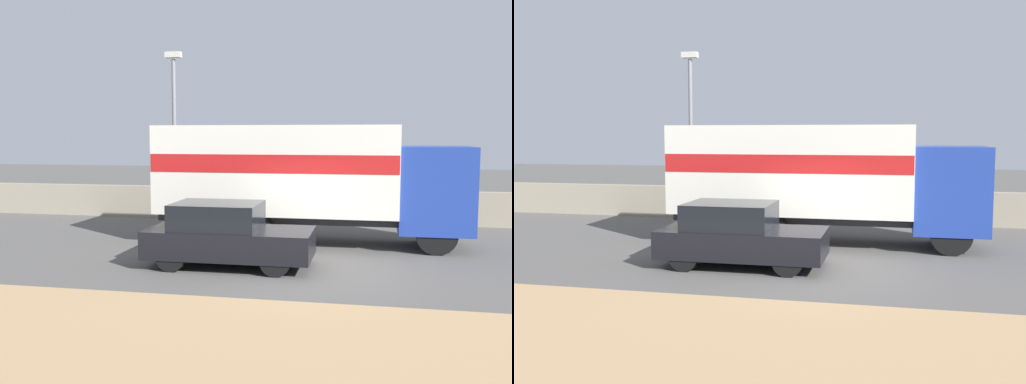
{
  "view_description": "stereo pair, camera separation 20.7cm",
  "coord_description": "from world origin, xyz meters",
  "views": [
    {
      "loc": [
        1.85,
        -12.7,
        3.06
      ],
      "look_at": [
        -1.02,
        1.52,
        1.59
      ],
      "focal_mm": 40.0,
      "sensor_mm": 36.0,
      "label": 1
    },
    {
      "loc": [
        2.05,
        -12.65,
        3.06
      ],
      "look_at": [
        -1.02,
        1.52,
        1.59
      ],
      "focal_mm": 40.0,
      "sensor_mm": 36.0,
      "label": 2
    }
  ],
  "objects": [
    {
      "name": "ground_plane",
      "position": [
        0.0,
        0.0,
        0.0
      ],
      "size": [
        80.0,
        80.0,
        0.0
      ],
      "primitive_type": "plane",
      "color": "#514F4C"
    },
    {
      "name": "stone_wall_backdrop",
      "position": [
        0.0,
        7.18,
        0.58
      ],
      "size": [
        60.0,
        0.35,
        1.15
      ],
      "color": "gray",
      "rests_on": "ground_plane"
    },
    {
      "name": "street_lamp",
      "position": [
        -5.04,
        6.75,
        3.51
      ],
      "size": [
        0.56,
        0.28,
        5.95
      ],
      "color": "slate",
      "rests_on": "ground_plane"
    },
    {
      "name": "dirt_shoulder_foreground",
      "position": [
        0.0,
        -5.47,
        0.02
      ],
      "size": [
        60.0,
        5.58,
        0.04
      ],
      "color": "tan",
      "rests_on": "ground_plane"
    },
    {
      "name": "box_truck",
      "position": [
        -0.03,
        3.11,
        1.94
      ],
      "size": [
        8.53,
        2.37,
        3.3
      ],
      "color": "navy",
      "rests_on": "ground_plane"
    },
    {
      "name": "car_hatchback",
      "position": [
        -1.4,
        -0.07,
        0.74
      ],
      "size": [
        3.82,
        1.74,
        1.49
      ],
      "color": "black",
      "rests_on": "ground_plane"
    }
  ]
}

